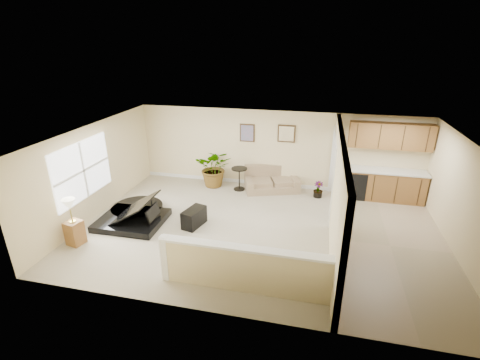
% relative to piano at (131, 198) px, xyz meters
% --- Properties ---
extents(floor, '(9.00, 9.00, 0.00)m').
position_rel_piano_xyz_m(floor, '(3.39, 0.21, -0.66)').
color(floor, tan).
rests_on(floor, ground).
extents(back_wall, '(9.00, 0.04, 2.50)m').
position_rel_piano_xyz_m(back_wall, '(3.39, 3.21, 0.59)').
color(back_wall, beige).
rests_on(back_wall, floor).
extents(front_wall, '(9.00, 0.04, 2.50)m').
position_rel_piano_xyz_m(front_wall, '(3.39, -2.79, 0.59)').
color(front_wall, beige).
rests_on(front_wall, floor).
extents(left_wall, '(0.04, 6.00, 2.50)m').
position_rel_piano_xyz_m(left_wall, '(-1.11, 0.21, 0.59)').
color(left_wall, beige).
rests_on(left_wall, floor).
extents(right_wall, '(0.04, 6.00, 2.50)m').
position_rel_piano_xyz_m(right_wall, '(7.89, 0.21, 0.59)').
color(right_wall, beige).
rests_on(right_wall, floor).
extents(ceiling, '(9.00, 6.00, 0.04)m').
position_rel_piano_xyz_m(ceiling, '(3.39, 0.21, 1.84)').
color(ceiling, white).
rests_on(ceiling, back_wall).
extents(kitchen_vinyl, '(2.70, 6.00, 0.01)m').
position_rel_piano_xyz_m(kitchen_vinyl, '(6.54, 0.21, -0.65)').
color(kitchen_vinyl, gray).
rests_on(kitchen_vinyl, floor).
extents(interior_partition, '(0.18, 5.99, 2.50)m').
position_rel_piano_xyz_m(interior_partition, '(5.19, 0.47, 0.56)').
color(interior_partition, beige).
rests_on(interior_partition, floor).
extents(pony_half_wall, '(3.42, 0.22, 1.00)m').
position_rel_piano_xyz_m(pony_half_wall, '(3.47, -2.09, -0.14)').
color(pony_half_wall, beige).
rests_on(pony_half_wall, floor).
extents(left_window, '(0.05, 2.15, 1.45)m').
position_rel_piano_xyz_m(left_window, '(-1.09, -0.29, 0.79)').
color(left_window, white).
rests_on(left_window, left_wall).
extents(wall_art_left, '(0.48, 0.04, 0.58)m').
position_rel_piano_xyz_m(wall_art_left, '(2.44, 3.18, 1.09)').
color(wall_art_left, '#3E2B16').
rests_on(wall_art_left, back_wall).
extents(wall_mirror, '(0.55, 0.04, 0.55)m').
position_rel_piano_xyz_m(wall_mirror, '(3.69, 3.18, 1.14)').
color(wall_mirror, '#3E2B16').
rests_on(wall_mirror, back_wall).
extents(kitchen_cabinets, '(2.36, 0.65, 2.33)m').
position_rel_piano_xyz_m(kitchen_cabinets, '(6.59, 2.94, 0.21)').
color(kitchen_cabinets, brown).
rests_on(kitchen_cabinets, floor).
extents(piano, '(2.00, 2.07, 1.57)m').
position_rel_piano_xyz_m(piano, '(0.00, 0.00, 0.00)').
color(piano, black).
rests_on(piano, floor).
extents(piano_bench, '(0.52, 0.77, 0.47)m').
position_rel_piano_xyz_m(piano_bench, '(1.70, 0.10, -0.42)').
color(piano_bench, black).
rests_on(piano_bench, floor).
extents(loveseat, '(1.97, 1.45, 0.96)m').
position_rel_piano_xyz_m(loveseat, '(3.33, 2.92, -0.29)').
color(loveseat, tan).
rests_on(loveseat, floor).
extents(accent_table, '(0.51, 0.51, 0.73)m').
position_rel_piano_xyz_m(accent_table, '(2.31, 2.64, -0.19)').
color(accent_table, black).
rests_on(accent_table, floor).
extents(palm_plant, '(1.25, 1.11, 1.28)m').
position_rel_piano_xyz_m(palm_plant, '(1.46, 2.77, -0.03)').
color(palm_plant, black).
rests_on(palm_plant, floor).
extents(small_plant, '(0.33, 0.33, 0.51)m').
position_rel_piano_xyz_m(small_plant, '(4.80, 2.63, -0.44)').
color(small_plant, black).
rests_on(small_plant, floor).
extents(lamp_stand, '(0.41, 0.41, 1.17)m').
position_rel_piano_xyz_m(lamp_stand, '(-0.76, -1.35, -0.16)').
color(lamp_stand, brown).
rests_on(lamp_stand, floor).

